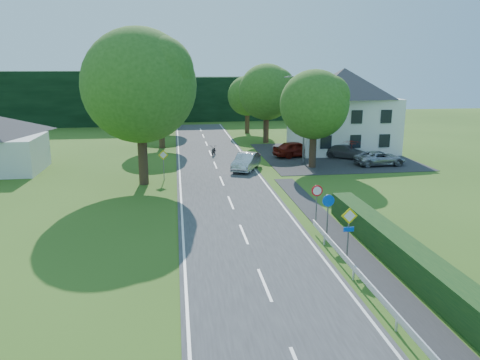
{
  "coord_description": "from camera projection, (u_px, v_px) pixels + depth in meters",
  "views": [
    {
      "loc": [
        -3.44,
        -11.51,
        8.92
      ],
      "look_at": [
        0.6,
        17.81,
        1.61
      ],
      "focal_mm": 35.0,
      "sensor_mm": 36.0,
      "label": 1
    }
  ],
  "objects": [
    {
      "name": "line_edge_left",
      "position": [
        181.0,
        196.0,
        32.46
      ],
      "size": [
        0.12,
        80.0,
        0.01
      ],
      "primitive_type": "cube",
      "color": "white",
      "rests_on": "road"
    },
    {
      "name": "parasol",
      "position": [
        352.0,
        150.0,
        44.99
      ],
      "size": [
        2.17,
        2.21,
        1.87
      ],
      "primitive_type": "imported",
      "rotation": [
        0.0,
        0.0,
        0.07
      ],
      "color": "#B71F0E",
      "rests_on": "parking_pad"
    },
    {
      "name": "sign_priority_right",
      "position": [
        349.0,
        224.0,
        21.48
      ],
      "size": [
        0.78,
        0.09,
        2.59
      ],
      "color": "slate",
      "rests_on": "ground"
    },
    {
      "name": "sign_speed_limit",
      "position": [
        317.0,
        195.0,
        26.29
      ],
      "size": [
        0.64,
        0.11,
        2.37
      ],
      "color": "slate",
      "rests_on": "ground"
    },
    {
      "name": "parked_car_silver_b",
      "position": [
        380.0,
        158.0,
        42.4
      ],
      "size": [
        4.64,
        2.3,
        1.26
      ],
      "primitive_type": "imported",
      "rotation": [
        0.0,
        0.0,
        1.62
      ],
      "color": "#9D9CA2",
      "rests_on": "parking_pad"
    },
    {
      "name": "motorcycle",
      "position": [
        214.0,
        150.0,
        47.16
      ],
      "size": [
        1.11,
        2.11,
        1.05
      ],
      "primitive_type": "imported",
      "rotation": [
        0.0,
        0.0,
        -0.22
      ],
      "color": "black",
      "rests_on": "road"
    },
    {
      "name": "tree_right_back",
      "position": [
        247.0,
        105.0,
        61.64
      ],
      "size": [
        6.2,
        6.2,
        7.56
      ],
      "primitive_type": null,
      "color": "#2B5319",
      "rests_on": "ground"
    },
    {
      "name": "house_white",
      "position": [
        343.0,
        109.0,
        49.09
      ],
      "size": [
        10.6,
        8.4,
        8.6
      ],
      "color": "white",
      "rests_on": "ground"
    },
    {
      "name": "footpath",
      "position": [
        426.0,
        328.0,
        16.24
      ],
      "size": [
        1.5,
        44.0,
        0.04
      ],
      "primitive_type": "cube",
      "color": "#232326",
      "rests_on": "ground"
    },
    {
      "name": "streetlight",
      "position": [
        303.0,
        115.0,
        42.52
      ],
      "size": [
        2.03,
        0.18,
        8.0
      ],
      "color": "slate",
      "rests_on": "ground"
    },
    {
      "name": "tree_left_back",
      "position": [
        167.0,
        102.0,
        62.11
      ],
      "size": [
        6.6,
        6.6,
        8.07
      ],
      "primitive_type": null,
      "color": "#2B5319",
      "rests_on": "ground"
    },
    {
      "name": "road",
      "position": [
        227.0,
        195.0,
        32.9
      ],
      "size": [
        7.0,
        80.0,
        0.04
      ],
      "primitive_type": "cube",
      "color": "#323234",
      "rests_on": "ground"
    },
    {
      "name": "tree_left_far",
      "position": [
        161.0,
        109.0,
        50.45
      ],
      "size": [
        7.0,
        7.0,
        8.58
      ],
      "primitive_type": null,
      "color": "#2B5319",
      "rests_on": "ground"
    },
    {
      "name": "parking_pad",
      "position": [
        332.0,
        156.0,
        46.99
      ],
      "size": [
        14.0,
        16.0,
        0.04
      ],
      "primitive_type": "cube",
      "color": "#232326",
      "rests_on": "ground"
    },
    {
      "name": "treeline_left",
      "position": [
        6.0,
        99.0,
        68.63
      ],
      "size": [
        44.0,
        6.0,
        8.0
      ],
      "primitive_type": "cube",
      "color": "black",
      "rests_on": "ground"
    },
    {
      "name": "line_edge_right",
      "position": [
        273.0,
        193.0,
        33.32
      ],
      "size": [
        0.12,
        80.0,
        0.01
      ],
      "primitive_type": "cube",
      "color": "white",
      "rests_on": "road"
    },
    {
      "name": "treeline_right",
      "position": [
        245.0,
        98.0,
        77.36
      ],
      "size": [
        30.0,
        5.0,
        7.0
      ],
      "primitive_type": "cube",
      "color": "black",
      "rests_on": "ground"
    },
    {
      "name": "moving_car",
      "position": [
        246.0,
        162.0,
        40.48
      ],
      "size": [
        3.22,
        4.65,
        1.45
      ],
      "primitive_type": "imported",
      "rotation": [
        0.0,
        0.0,
        -0.43
      ],
      "color": "#BBBABF",
      "rests_on": "road"
    },
    {
      "name": "parked_car_red",
      "position": [
        296.0,
        149.0,
        46.31
      ],
      "size": [
        4.89,
        3.07,
        1.55
      ],
      "primitive_type": "imported",
      "rotation": [
        0.0,
        0.0,
        1.86
      ],
      "color": "#67130B",
      "rests_on": "parking_pad"
    },
    {
      "name": "tree_right_mid",
      "position": [
        314.0,
        119.0,
        40.69
      ],
      "size": [
        7.0,
        7.0,
        8.58
      ],
      "primitive_type": null,
      "color": "#2B5319",
      "rests_on": "ground"
    },
    {
      "name": "sign_roundabout",
      "position": [
        328.0,
        207.0,
        24.4
      ],
      "size": [
        0.64,
        0.08,
        2.37
      ],
      "color": "slate",
      "rests_on": "ground"
    },
    {
      "name": "parked_car_grey",
      "position": [
        346.0,
        151.0,
        45.7
      ],
      "size": [
        4.62,
        4.0,
        1.27
      ],
      "primitive_type": "imported",
      "rotation": [
        0.0,
        0.0,
        0.95
      ],
      "color": "#504F54",
      "rests_on": "parking_pad"
    },
    {
      "name": "sign_priority_left",
      "position": [
        163.0,
        159.0,
        36.69
      ],
      "size": [
        0.78,
        0.09,
        2.44
      ],
      "color": "slate",
      "rests_on": "ground"
    },
    {
      "name": "tree_right_far",
      "position": [
        266.0,
        104.0,
        53.9
      ],
      "size": [
        7.4,
        7.4,
        9.09
      ],
      "primitive_type": null,
      "color": "#2B5319",
      "rests_on": "ground"
    },
    {
      "name": "line_centre",
      "position": [
        227.0,
        194.0,
        32.89
      ],
      "size": [
        0.12,
        80.0,
        0.01
      ],
      "primitive_type": null,
      "color": "white",
      "rests_on": "road"
    },
    {
      "name": "tree_main",
      "position": [
        140.0,
        108.0,
        34.56
      ],
      "size": [
        9.4,
        9.4,
        11.64
      ],
      "primitive_type": null,
      "color": "#2B5319",
      "rests_on": "ground"
    }
  ]
}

